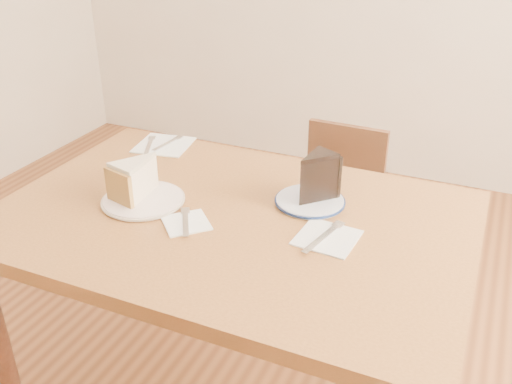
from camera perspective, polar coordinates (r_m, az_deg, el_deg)
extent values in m
cube|color=#593418|center=(1.47, -2.51, -2.95)|extent=(1.20, 0.80, 0.04)
cylinder|color=#391B11|center=(1.76, -24.08, -14.81)|extent=(0.06, 0.06, 0.71)
cylinder|color=#391B11|center=(2.16, -11.30, -4.31)|extent=(0.06, 0.06, 0.71)
cylinder|color=#391B11|center=(1.85, 18.23, -11.37)|extent=(0.06, 0.06, 0.71)
cube|color=black|center=(2.14, 7.28, -3.25)|extent=(0.37, 0.37, 0.04)
cylinder|color=black|center=(2.34, 11.75, -6.54)|extent=(0.03, 0.03, 0.37)
cylinder|color=black|center=(2.41, 4.80, -4.88)|extent=(0.03, 0.03, 0.37)
cylinder|color=black|center=(2.10, 9.52, -10.78)|extent=(0.03, 0.03, 0.37)
cylinder|color=black|center=(2.18, 1.84, -8.75)|extent=(0.03, 0.03, 0.37)
cube|color=black|center=(2.20, 8.95, 2.69)|extent=(0.30, 0.04, 0.32)
cylinder|color=silver|center=(1.54, -11.20, -0.79)|extent=(0.21, 0.21, 0.01)
cylinder|color=silver|center=(1.51, 5.41, -0.91)|extent=(0.18, 0.18, 0.01)
cube|color=white|center=(1.43, -6.98, -3.08)|extent=(0.15, 0.15, 0.00)
cube|color=white|center=(1.37, 7.12, -4.55)|extent=(0.15, 0.15, 0.00)
cube|color=white|center=(1.89, -9.20, 4.67)|extent=(0.19, 0.19, 0.00)
cube|color=silver|center=(1.42, -7.05, -3.01)|extent=(0.08, 0.13, 0.00)
cube|color=silver|center=(1.36, 6.73, -4.51)|extent=(0.05, 0.17, 0.00)
cube|color=silver|center=(1.88, -8.87, 4.82)|extent=(0.03, 0.14, 0.00)
cube|color=silver|center=(1.88, -10.65, 4.55)|extent=(0.08, 0.15, 0.00)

